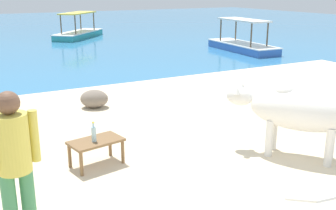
{
  "coord_description": "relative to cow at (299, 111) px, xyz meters",
  "views": [
    {
      "loc": [
        -2.76,
        -3.09,
        2.58
      ],
      "look_at": [
        0.53,
        3.0,
        0.55
      ],
      "focal_mm": 43.4,
      "sensor_mm": 36.0,
      "label": 1
    }
  ],
  "objects": [
    {
      "name": "water_surface",
      "position": [
        -1.75,
        20.9,
        -0.78
      ],
      "size": [
        60.0,
        36.0,
        0.03
      ],
      "primitive_type": "cube",
      "color": "teal",
      "rests_on": "ground"
    },
    {
      "name": "cow",
      "position": [
        0.0,
        0.0,
        0.0
      ],
      "size": [
        1.5,
        1.84,
        1.12
      ],
      "rotation": [
        0.0,
        0.0,
        2.2
      ],
      "color": "silver",
      "rests_on": "sand_beach"
    },
    {
      "name": "low_bench_table",
      "position": [
        -2.81,
        1.15,
        -0.41
      ],
      "size": [
        0.83,
        0.57,
        0.39
      ],
      "rotation": [
        0.0,
        0.0,
        0.19
      ],
      "color": "brown",
      "rests_on": "sand_beach"
    },
    {
      "name": "bottle",
      "position": [
        -2.85,
        1.11,
        -0.23
      ],
      "size": [
        0.07,
        0.07,
        0.3
      ],
      "color": "#A3C6D1",
      "rests_on": "low_bench_table"
    },
    {
      "name": "person_standing",
      "position": [
        -4.1,
        -0.34,
        0.21
      ],
      "size": [
        0.51,
        0.32,
        1.62
      ],
      "rotation": [
        0.0,
        0.0,
        4.85
      ],
      "color": "#428956",
      "rests_on": "sand_beach"
    },
    {
      "name": "shore_rock_medium",
      "position": [
        -1.88,
        4.03,
        -0.55
      ],
      "size": [
        0.76,
        0.72,
        0.39
      ],
      "primitive_type": "ellipsoid",
      "rotation": [
        0.0,
        0.0,
        2.64
      ],
      "color": "gray",
      "rests_on": "sand_beach"
    },
    {
      "name": "boat_blue",
      "position": [
        6.14,
        9.06,
        -0.49
      ],
      "size": [
        1.36,
        3.73,
        1.29
      ],
      "rotation": [
        0.0,
        0.0,
        1.51
      ],
      "color": "#3866B7",
      "rests_on": "water_surface"
    },
    {
      "name": "boat_teal",
      "position": [
        1.48,
        16.6,
        -0.49
      ],
      "size": [
        3.34,
        3.48,
        1.29
      ],
      "rotation": [
        0.0,
        0.0,
        0.83
      ],
      "color": "teal",
      "rests_on": "water_surface"
    }
  ]
}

